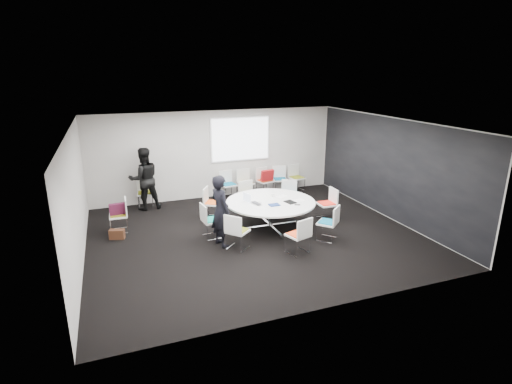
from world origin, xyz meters
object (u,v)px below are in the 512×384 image
object	(u,v)px
chair_ring_d	(213,209)
chair_back_b	(245,188)
chair_ring_c	(248,202)
chair_ring_e	(211,227)
chair_back_e	(296,183)
person_back	(144,179)
chair_spare_left	(120,221)
laptop	(258,203)
maroon_bag	(118,209)
chair_ring_a	(327,210)
conference_table	(271,208)
person_main	(220,211)
brown_bag	(117,234)
chair_back_a	(228,190)
cup	(273,195)
chair_ring_h	(328,229)
chair_ring_g	(298,242)
chair_person_back	(146,198)
chair_back_c	(265,186)
chair_ring_b	(288,201)
chair_back_d	(280,184)
chair_ring_f	(237,238)

from	to	relation	value
chair_ring_d	chair_back_b	world-z (taller)	same
chair_ring_c	chair_ring_e	size ratio (longest dim) A/B	1.00
chair_back_e	person_back	size ratio (longest dim) A/B	0.47
chair_spare_left	laptop	xyz separation A→B (m)	(3.37, -1.15, 0.47)
maroon_bag	person_back	bearing A→B (deg)	62.27
chair_ring_a	person_back	bearing A→B (deg)	60.61
conference_table	chair_ring_a	bearing A→B (deg)	0.43
person_main	brown_bag	distance (m)	2.74
chair_back_a	cup	bearing A→B (deg)	91.61
chair_ring_h	chair_ring_c	bearing A→B (deg)	71.08
chair_ring_e	chair_ring_g	distance (m)	2.26
laptop	maroon_bag	size ratio (longest dim) A/B	0.83
chair_ring_a	laptop	distance (m)	2.14
brown_bag	person_main	bearing A→B (deg)	-28.39
chair_ring_a	chair_ring_d	xyz separation A→B (m)	(-2.96, 1.19, 0.00)
chair_spare_left	chair_person_back	bearing A→B (deg)	-24.09
chair_back_e	brown_bag	xyz separation A→B (m)	(-5.99, -2.22, -0.16)
conference_table	chair_ring_a	distance (m)	1.72
person_main	cup	xyz separation A→B (m)	(1.72, 0.97, -0.09)
chair_ring_d	laptop	distance (m)	1.61
maroon_bag	brown_bag	xyz separation A→B (m)	(-0.08, -0.46, -0.50)
chair_back_c	chair_back_e	bearing A→B (deg)	165.91
maroon_bag	person_main	bearing A→B (deg)	-37.41
conference_table	chair_ring_b	size ratio (longest dim) A/B	2.65
chair_ring_g	person_back	world-z (taller)	person_back
chair_spare_left	cup	distance (m)	4.05
chair_ring_c	chair_back_d	xyz separation A→B (m)	(1.63, 1.41, 0.00)
chair_spare_left	cup	bearing A→B (deg)	-99.74
chair_ring_c	person_main	xyz separation A→B (m)	(-1.41, -2.06, 0.59)
conference_table	chair_spare_left	xyz separation A→B (m)	(-3.76, 1.08, -0.28)
conference_table	maroon_bag	world-z (taller)	maroon_bag
brown_bag	person_back	bearing A→B (deg)	66.04
chair_ring_g	chair_back_a	world-z (taller)	same
chair_spare_left	chair_ring_g	bearing A→B (deg)	-125.37
chair_ring_f	brown_bag	bearing A→B (deg)	-162.59
maroon_bag	brown_bag	bearing A→B (deg)	-99.37
chair_back_a	person_back	xyz separation A→B (m)	(-2.62, -0.17, 0.66)
chair_person_back	chair_spare_left	bearing A→B (deg)	70.64
chair_back_d	chair_ring_a	bearing A→B (deg)	107.26
chair_back_b	chair_ring_c	bearing A→B (deg)	70.13
chair_ring_a	chair_ring_c	world-z (taller)	same
chair_back_c	person_main	distance (m)	4.31
chair_ring_a	chair_back_d	world-z (taller)	same
chair_spare_left	brown_bag	distance (m)	0.50
chair_ring_a	chair_spare_left	distance (m)	5.56
chair_ring_d	chair_back_c	bearing A→B (deg)	156.26
chair_ring_f	chair_back_e	xyz separation A→B (m)	(3.37, 3.81, 0.00)
chair_back_c	chair_back_d	size ratio (longest dim) A/B	1.00
chair_ring_d	brown_bag	distance (m)	2.66
chair_ring_e	chair_person_back	distance (m)	3.21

